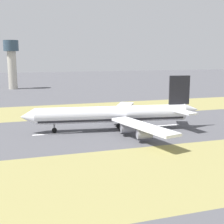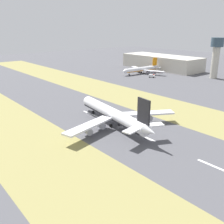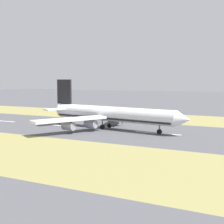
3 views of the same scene
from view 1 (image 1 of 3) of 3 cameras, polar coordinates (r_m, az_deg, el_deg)
ground_plane at (r=120.11m, az=2.16°, el=-3.03°), size 800.00×800.00×0.00m
grass_median_west at (r=80.97m, az=13.08°, el=-10.07°), size 40.00×600.00×0.01m
grass_median_east at (r=162.31m, az=-3.18°, el=0.52°), size 40.00×600.00×0.01m
centreline_dash_mid at (r=125.74m, az=8.53°, el=-2.52°), size 1.20×18.00×0.01m
centreline_dash_far at (r=114.35m, az=-9.85°, el=-3.87°), size 1.20×18.00×0.01m
airplane_main_jet at (r=116.15m, az=0.93°, el=-0.45°), size 63.53×67.12×20.20m
control_tower at (r=268.93m, az=-17.88°, el=9.18°), size 12.00×12.00×39.31m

